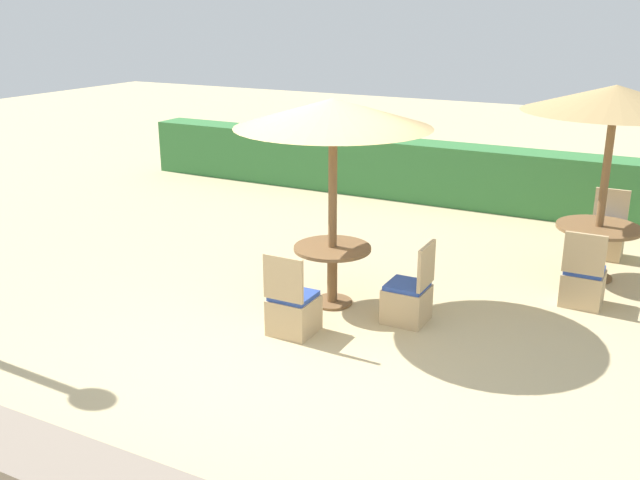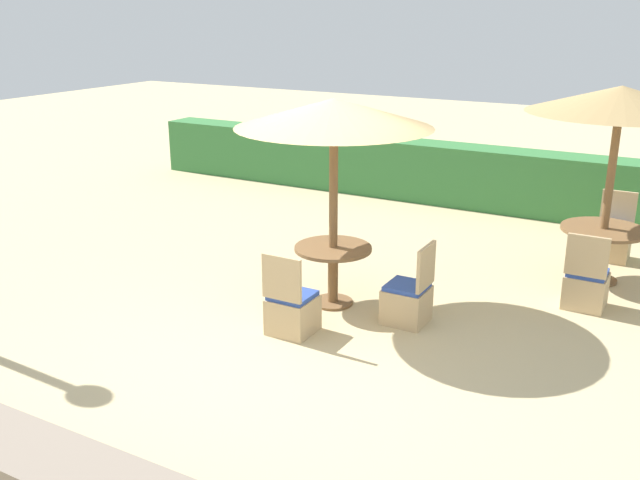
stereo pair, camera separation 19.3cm
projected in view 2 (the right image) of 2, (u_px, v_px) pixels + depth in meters
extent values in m
plane|color=#C6B284|center=(293.00, 335.00, 7.65)|extent=(40.00, 40.00, 0.00)
cube|color=#387A3D|center=(470.00, 176.00, 12.46)|extent=(13.00, 0.70, 1.05)
cylinder|color=brown|center=(609.00, 191.00, 8.78)|extent=(0.10, 0.10, 2.39)
cone|color=tan|center=(621.00, 99.00, 8.43)|extent=(2.20, 2.20, 0.32)
cylinder|color=brown|center=(597.00, 280.00, 9.15)|extent=(0.48, 0.48, 0.03)
cylinder|color=brown|center=(600.00, 256.00, 9.05)|extent=(0.12, 0.12, 0.67)
cylinder|color=brown|center=(604.00, 230.00, 8.94)|extent=(1.05, 1.05, 0.04)
cube|color=tan|center=(585.00, 291.00, 8.31)|extent=(0.46, 0.46, 0.40)
cube|color=#2D4CA8|center=(588.00, 273.00, 8.24)|extent=(0.42, 0.42, 0.05)
cube|color=tan|center=(587.00, 256.00, 7.99)|extent=(0.46, 0.04, 0.48)
cube|color=tan|center=(612.00, 245.00, 9.89)|extent=(0.46, 0.46, 0.40)
cube|color=#2D4CA8|center=(614.00, 230.00, 9.82)|extent=(0.42, 0.42, 0.05)
cube|color=tan|center=(618.00, 208.00, 9.91)|extent=(0.46, 0.04, 0.48)
cylinder|color=brown|center=(333.00, 209.00, 8.10)|extent=(0.10, 0.10, 2.33)
cone|color=tan|center=(334.00, 113.00, 7.76)|extent=(2.21, 2.21, 0.32)
cylinder|color=brown|center=(333.00, 302.00, 8.46)|extent=(0.48, 0.48, 0.03)
cylinder|color=brown|center=(333.00, 277.00, 8.36)|extent=(0.12, 0.12, 0.67)
cylinder|color=brown|center=(333.00, 248.00, 8.25)|extent=(0.90, 0.90, 0.04)
cube|color=tan|center=(406.00, 305.00, 7.91)|extent=(0.46, 0.46, 0.40)
cube|color=#2D4CA8|center=(407.00, 286.00, 7.84)|extent=(0.42, 0.42, 0.05)
cube|color=tan|center=(426.00, 267.00, 7.66)|extent=(0.04, 0.46, 0.48)
cube|color=tan|center=(293.00, 315.00, 7.66)|extent=(0.46, 0.46, 0.40)
cube|color=#2D4CA8|center=(293.00, 295.00, 7.59)|extent=(0.42, 0.42, 0.05)
cube|color=tan|center=(282.00, 278.00, 7.34)|extent=(0.46, 0.04, 0.48)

